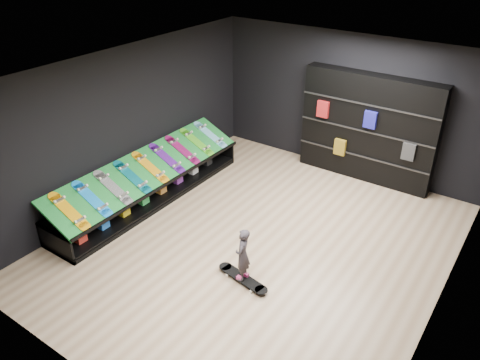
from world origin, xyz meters
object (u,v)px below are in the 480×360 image
Objects in this scene: back_shelving at (368,128)px; floor_skateboard at (243,280)px; child at (243,264)px; display_rack at (150,188)px.

floor_skateboard is at bearing -92.78° from back_shelving.
child is (0.00, 0.00, 0.32)m from floor_skateboard.
display_rack is at bearing -127.79° from child.
child reaches higher than display_rack.
display_rack is 3.10m from floor_skateboard.
floor_skateboard is at bearing -109.09° from child.
display_rack is 4.59× the size of floor_skateboard.
child is at bearing -92.78° from back_shelving.
floor_skateboard is 0.32m from child.
back_shelving reaches higher than display_rack.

